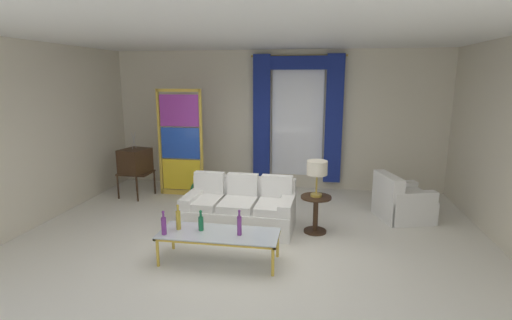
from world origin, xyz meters
TOP-DOWN VIEW (x-y plane):
  - ground_plane at (0.00, 0.00)m, footprint 16.00×16.00m
  - wall_rear at (0.00, 3.06)m, footprint 8.00×0.12m
  - wall_left at (-3.66, 0.60)m, footprint 0.12×7.00m
  - wall_right at (3.66, 0.60)m, footprint 0.12×7.00m
  - ceiling_slab at (0.00, 0.80)m, footprint 8.00×7.60m
  - curtained_window at (0.48, 2.89)m, footprint 2.00×0.17m
  - couch_white_long at (-0.27, 0.49)m, footprint 1.79×0.98m
  - coffee_table at (-0.30, -0.76)m, footprint 1.59×0.61m
  - bottle_blue_decanter at (-0.02, -0.79)m, footprint 0.06×0.06m
  - bottle_crystal_tall at (-0.56, -0.72)m, footprint 0.07×0.07m
  - bottle_amber_squat at (-0.99, -0.93)m, footprint 0.07×0.07m
  - bottle_ruby_flask at (-0.87, -0.74)m, footprint 0.06×0.06m
  - vintage_tv at (-2.74, 1.78)m, footprint 0.63×0.69m
  - armchair_white at (2.39, 1.31)m, footprint 1.02×1.00m
  - stained_glass_divider at (-1.85, 2.04)m, footprint 0.95×0.05m
  - peacock_figurine at (-1.34, 1.60)m, footprint 0.44×0.60m
  - round_side_table at (0.95, 0.47)m, footprint 0.48×0.48m
  - table_lamp_brass at (0.95, 0.47)m, footprint 0.32×0.32m

SIDE VIEW (x-z plane):
  - ground_plane at x=0.00m, z-range 0.00..0.00m
  - peacock_figurine at x=-1.34m, z-range -0.03..0.47m
  - armchair_white at x=2.39m, z-range -0.11..0.69m
  - couch_white_long at x=-0.27m, z-range -0.13..0.73m
  - round_side_table at x=0.95m, z-range 0.06..0.65m
  - coffee_table at x=-0.30m, z-range 0.17..0.58m
  - bottle_crystal_tall at x=-0.56m, z-range 0.38..0.66m
  - bottle_amber_squat at x=-0.99m, z-range 0.38..0.70m
  - bottle_blue_decanter at x=-0.02m, z-range 0.38..0.72m
  - bottle_ruby_flask at x=-0.87m, z-range 0.38..0.73m
  - vintage_tv at x=-2.74m, z-range 0.06..1.40m
  - table_lamp_brass at x=0.95m, z-range 0.74..1.31m
  - stained_glass_divider at x=-1.85m, z-range -0.04..2.16m
  - wall_rear at x=0.00m, z-range 0.00..3.00m
  - wall_left at x=-3.66m, z-range 0.00..3.00m
  - wall_right at x=3.66m, z-range 0.00..3.00m
  - curtained_window at x=0.48m, z-range 0.39..3.09m
  - ceiling_slab at x=0.00m, z-range 3.00..3.04m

